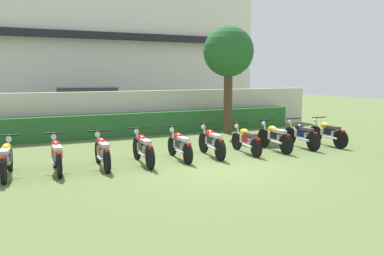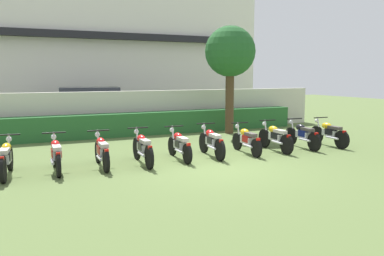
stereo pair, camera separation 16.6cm
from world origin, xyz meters
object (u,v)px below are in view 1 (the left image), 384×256
at_px(motorcycle_in_row_2, 102,151).
at_px(motorcycle_in_row_7, 275,137).
at_px(motorcycle_in_row_0, 6,159).
at_px(motorcycle_in_row_3, 143,148).
at_px(motorcycle_in_row_6, 246,140).
at_px(motorcycle_in_row_9, 328,133).
at_px(motorcycle_in_row_8, 301,135).
at_px(parked_car, 91,107).
at_px(motorcycle_in_row_5, 211,142).
at_px(motorcycle_in_row_1, 56,155).
at_px(motorcycle_in_row_4, 180,145).
at_px(tree_near_inspector, 228,53).

distance_m(motorcycle_in_row_2, motorcycle_in_row_7, 5.65).
height_order(motorcycle_in_row_0, motorcycle_in_row_7, motorcycle_in_row_0).
bearing_deg(motorcycle_in_row_0, motorcycle_in_row_3, -84.30).
relative_size(motorcycle_in_row_6, motorcycle_in_row_9, 1.00).
xyz_separation_m(motorcycle_in_row_7, motorcycle_in_row_8, (1.15, 0.03, -0.00)).
xyz_separation_m(parked_car, motorcycle_in_row_2, (-1.52, -8.63, -0.49)).
bearing_deg(motorcycle_in_row_6, motorcycle_in_row_8, -84.38).
relative_size(parked_car, motorcycle_in_row_3, 2.38).
bearing_deg(motorcycle_in_row_5, motorcycle_in_row_1, 96.17).
xyz_separation_m(motorcycle_in_row_4, motorcycle_in_row_9, (5.62, -0.13, 0.02)).
bearing_deg(tree_near_inspector, motorcycle_in_row_7, -99.21).
xyz_separation_m(motorcycle_in_row_1, motorcycle_in_row_5, (4.50, 0.03, 0.00)).
height_order(parked_car, tree_near_inspector, tree_near_inspector).
relative_size(motorcycle_in_row_0, motorcycle_in_row_9, 1.04).
height_order(motorcycle_in_row_1, motorcycle_in_row_4, motorcycle_in_row_1).
bearing_deg(motorcycle_in_row_1, motorcycle_in_row_5, -87.37).
relative_size(motorcycle_in_row_3, motorcycle_in_row_6, 1.06).
bearing_deg(motorcycle_in_row_4, motorcycle_in_row_2, 95.01).
height_order(tree_near_inspector, motorcycle_in_row_5, tree_near_inspector).
xyz_separation_m(motorcycle_in_row_0, motorcycle_in_row_9, (10.24, -0.10, -0.00)).
distance_m(motorcycle_in_row_4, motorcycle_in_row_6, 2.27).
relative_size(motorcycle_in_row_2, motorcycle_in_row_8, 0.96).
relative_size(tree_near_inspector, motorcycle_in_row_3, 2.27).
bearing_deg(motorcycle_in_row_2, motorcycle_in_row_7, -87.56).
xyz_separation_m(motorcycle_in_row_5, motorcycle_in_row_9, (4.58, -0.10, -0.00)).
bearing_deg(parked_car, motorcycle_in_row_0, -105.72).
bearing_deg(parked_car, motorcycle_in_row_4, -76.49).
relative_size(motorcycle_in_row_1, motorcycle_in_row_2, 1.00).
xyz_separation_m(motorcycle_in_row_0, motorcycle_in_row_3, (3.45, -0.09, -0.00)).
xyz_separation_m(parked_car, tree_near_inspector, (4.79, -4.57, 2.42)).
relative_size(tree_near_inspector, motorcycle_in_row_1, 2.41).
height_order(motorcycle_in_row_0, motorcycle_in_row_6, motorcycle_in_row_0).
relative_size(motorcycle_in_row_2, motorcycle_in_row_7, 0.95).
bearing_deg(motorcycle_in_row_3, motorcycle_in_row_4, -80.98).
bearing_deg(motorcycle_in_row_8, motorcycle_in_row_1, 94.80).
bearing_deg(motorcycle_in_row_1, motorcycle_in_row_2, -87.63).
bearing_deg(parked_car, motorcycle_in_row_1, -98.92).
distance_m(parked_car, tree_near_inspector, 7.05).
distance_m(motorcycle_in_row_4, motorcycle_in_row_8, 4.51).
xyz_separation_m(motorcycle_in_row_4, motorcycle_in_row_8, (4.51, -0.06, 0.02)).
bearing_deg(motorcycle_in_row_4, motorcycle_in_row_9, -87.91).
distance_m(tree_near_inspector, motorcycle_in_row_2, 8.05).
distance_m(motorcycle_in_row_3, motorcycle_in_row_4, 1.17).
distance_m(motorcycle_in_row_1, motorcycle_in_row_6, 5.73).
relative_size(tree_near_inspector, motorcycle_in_row_8, 2.31).
xyz_separation_m(motorcycle_in_row_6, motorcycle_in_row_7, (1.09, -0.02, 0.02)).
relative_size(motorcycle_in_row_1, motorcycle_in_row_4, 0.99).
bearing_deg(tree_near_inspector, motorcycle_in_row_1, -151.49).
relative_size(tree_near_inspector, motorcycle_in_row_9, 2.38).
xyz_separation_m(tree_near_inspector, motorcycle_in_row_6, (-1.75, -4.07, -2.92)).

